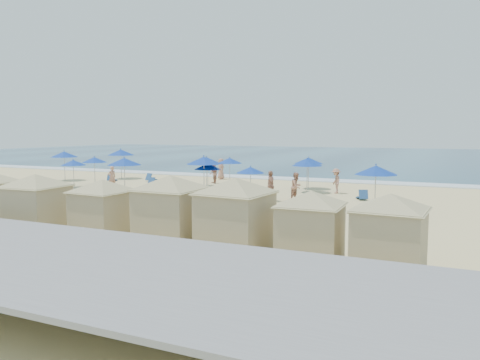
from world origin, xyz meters
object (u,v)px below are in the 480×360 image
umbrella_0 (64,154)px  umbrella_7 (230,161)px  trash_bin (234,209)px  beachgoer_4 (221,169)px  umbrella_4 (206,160)px  umbrella_9 (309,161)px  umbrella_6 (208,166)px  umbrella_2 (121,152)px  cabana_1 (36,197)px  beachgoer_0 (112,178)px  cabana_3 (171,201)px  cabana_4 (235,206)px  beachgoer_5 (296,187)px  umbrella_5 (204,160)px  beachgoer_1 (214,174)px  umbrella_10 (307,163)px  umbrella_1 (73,163)px  beachgoer_2 (271,186)px  umbrella_11 (376,170)px  beachgoer_3 (336,181)px  cabana_5 (311,218)px  umbrella_12 (94,160)px  cabana_2 (103,202)px  cabana_6 (390,224)px  umbrella_8 (251,170)px

umbrella_0 → umbrella_7: bearing=10.2°
trash_bin → beachgoer_4: 18.31m
umbrella_4 → umbrella_9: (7.48, 1.73, 0.04)m
umbrella_6 → umbrella_9: 7.61m
umbrella_0 → umbrella_2: size_ratio=0.96×
cabana_1 → beachgoer_0: (-7.38, 13.44, -0.74)m
cabana_3 → cabana_4: bearing=-2.3°
beachgoer_4 → beachgoer_5: 13.63m
beachgoer_0 → beachgoer_5: beachgoer_5 is taller
umbrella_7 → beachgoer_0: size_ratio=1.33×
umbrella_5 → umbrella_7: 5.76m
umbrella_7 → beachgoer_0: 8.89m
umbrella_7 → umbrella_9: umbrella_9 is taller
umbrella_9 → beachgoer_1: size_ratio=1.48×
umbrella_10 → beachgoer_0: umbrella_10 is taller
umbrella_6 → umbrella_7: size_ratio=0.96×
umbrella_1 → beachgoer_4: size_ratio=1.18×
umbrella_10 → beachgoer_2: size_ratio=1.29×
umbrella_4 → umbrella_11: 14.78m
umbrella_10 → beachgoer_3: umbrella_10 is taller
umbrella_2 → umbrella_9: 17.15m
umbrella_11 → beachgoer_2: umbrella_11 is taller
cabana_5 → umbrella_9: size_ratio=1.73×
beachgoer_1 → umbrella_4: bearing=-35.4°
cabana_1 → umbrella_7: 19.08m
cabana_3 → beachgoer_2: size_ratio=2.49×
cabana_5 → umbrella_4: 21.32m
cabana_4 → beachgoer_0: cabana_4 is taller
umbrella_4 → beachgoer_0: size_ratio=1.39×
umbrella_12 → beachgoer_0: (3.20, -1.80, -1.11)m
umbrella_9 → umbrella_2: bearing=179.0°
trash_bin → beachgoer_2: (-0.31, 5.79, 0.50)m
umbrella_12 → beachgoer_3: 18.78m
beachgoer_4 → umbrella_12: bearing=107.5°
trash_bin → umbrella_6: (-5.34, 7.21, 1.41)m
cabana_3 → cabana_5: 5.28m
umbrella_11 → beachgoer_5: 5.50m
cabana_3 → umbrella_6: cabana_3 is taller
cabana_1 → umbrella_12: 18.56m
cabana_2 → cabana_6: bearing=0.1°
cabana_6 → umbrella_7: cabana_6 is taller
trash_bin → beachgoer_0: beachgoer_0 is taller
umbrella_8 → trash_bin: bearing=-73.6°
cabana_1 → beachgoer_1: bearing=96.7°
umbrella_7 → umbrella_11: bearing=-32.5°
umbrella_5 → umbrella_8: (3.38, -0.13, -0.50)m
umbrella_0 → beachgoer_2: bearing=-10.8°
umbrella_10 → umbrella_11: 8.03m
cabana_3 → cabana_2: bearing=-174.6°
beachgoer_1 → beachgoer_3: beachgoer_3 is taller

